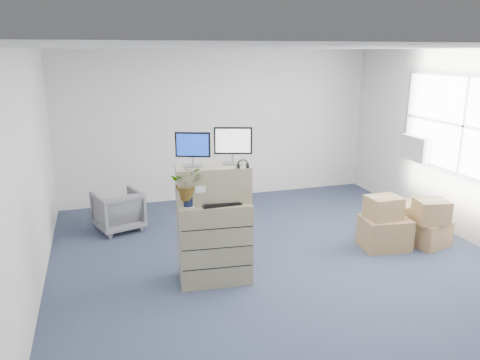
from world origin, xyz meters
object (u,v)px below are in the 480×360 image
object	(u,v)px
keyboard	(221,204)
office_chair	(118,209)
filing_cabinet_lower	(214,241)
monitor_left	(193,147)
monitor_right	(233,143)
water_bottle	(223,190)
potted_plant	(187,188)

from	to	relation	value
keyboard	office_chair	world-z (taller)	keyboard
filing_cabinet_lower	office_chair	xyz separation A→B (m)	(-1.05, 2.10, -0.16)
filing_cabinet_lower	monitor_left	distance (m)	1.20
keyboard	office_chair	distance (m)	2.58
monitor_right	water_bottle	xyz separation A→B (m)	(-0.13, 0.00, -0.56)
monitor_right	office_chair	bearing A→B (deg)	140.70
filing_cabinet_lower	potted_plant	xyz separation A→B (m)	(-0.33, -0.07, 0.73)
water_bottle	office_chair	world-z (taller)	water_bottle
monitor_left	potted_plant	bearing A→B (deg)	-105.28
office_chair	keyboard	bearing A→B (deg)	98.20
monitor_right	keyboard	size ratio (longest dim) A/B	0.96
filing_cabinet_lower	keyboard	world-z (taller)	keyboard
keyboard	monitor_left	bearing A→B (deg)	141.19
monitor_right	office_chair	world-z (taller)	monitor_right
keyboard	water_bottle	bearing A→B (deg)	65.48
monitor_left	keyboard	world-z (taller)	monitor_left
monitor_right	potted_plant	xyz separation A→B (m)	(-0.59, -0.12, -0.46)
water_bottle	potted_plant	size ratio (longest dim) A/B	0.55
potted_plant	office_chair	world-z (taller)	potted_plant
filing_cabinet_lower	monitor_left	size ratio (longest dim) A/B	2.50
potted_plant	monitor_right	bearing A→B (deg)	11.56
monitor_right	office_chair	xyz separation A→B (m)	(-1.31, 2.05, -1.36)
filing_cabinet_lower	monitor_right	xyz separation A→B (m)	(0.26, 0.05, 1.20)
filing_cabinet_lower	monitor_right	size ratio (longest dim) A/B	2.27
water_bottle	monitor_left	bearing A→B (deg)	175.97
water_bottle	potted_plant	world-z (taller)	potted_plant
monitor_left	monitor_right	distance (m)	0.48
keyboard	water_bottle	world-z (taller)	water_bottle
keyboard	filing_cabinet_lower	bearing A→B (deg)	111.16
monitor_left	office_chair	xyz separation A→B (m)	(-0.83, 2.03, -1.34)
water_bottle	potted_plant	xyz separation A→B (m)	(-0.46, -0.12, 0.10)
monitor_right	water_bottle	bearing A→B (deg)	-162.93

